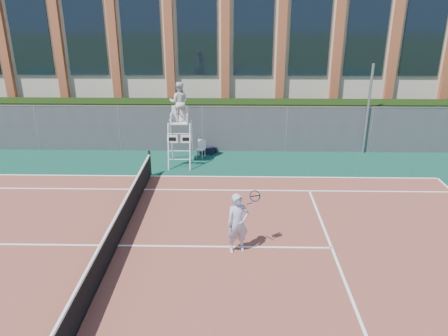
{
  "coord_description": "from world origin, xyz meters",
  "views": [
    {
      "loc": [
        3.44,
        -11.26,
        6.94
      ],
      "look_at": [
        3.14,
        3.0,
        1.38
      ],
      "focal_mm": 35.0,
      "sensor_mm": 36.0,
      "label": 1
    }
  ],
  "objects_px": {
    "umpire_chair": "(179,104)",
    "tennis_player": "(238,223)",
    "plastic_chair": "(201,147)",
    "steel_pole": "(368,110)"
  },
  "relations": [
    {
      "from": "plastic_chair",
      "to": "tennis_player",
      "type": "height_order",
      "value": "tennis_player"
    },
    {
      "from": "steel_pole",
      "to": "tennis_player",
      "type": "relative_size",
      "value": 2.33
    },
    {
      "from": "umpire_chair",
      "to": "tennis_player",
      "type": "bearing_deg",
      "value": -71.24
    },
    {
      "from": "plastic_chair",
      "to": "steel_pole",
      "type": "bearing_deg",
      "value": 5.49
    },
    {
      "from": "umpire_chair",
      "to": "plastic_chair",
      "type": "distance_m",
      "value": 2.55
    },
    {
      "from": "umpire_chair",
      "to": "steel_pole",
      "type": "bearing_deg",
      "value": 10.91
    },
    {
      "from": "steel_pole",
      "to": "umpire_chair",
      "type": "relative_size",
      "value": 1.14
    },
    {
      "from": "plastic_chair",
      "to": "tennis_player",
      "type": "bearing_deg",
      "value": -78.69
    },
    {
      "from": "plastic_chair",
      "to": "tennis_player",
      "type": "distance_m",
      "value": 8.34
    },
    {
      "from": "steel_pole",
      "to": "plastic_chair",
      "type": "relative_size",
      "value": 5.18
    }
  ]
}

